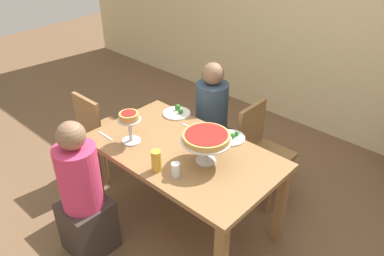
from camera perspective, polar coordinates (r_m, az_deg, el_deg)
name	(u,v)px	position (r m, az deg, el deg)	size (l,w,h in m)	color
ground_plane	(184,220)	(3.44, -1.16, -13.40)	(12.00, 12.00, 0.00)	brown
rear_partition	(329,7)	(4.41, 19.56, 16.41)	(8.00, 0.12, 2.80)	beige
dining_table	(183,160)	(3.02, -1.29, -4.75)	(1.49, 0.86, 0.74)	olive
diner_far_left	(211,127)	(3.71, 2.86, 0.08)	(0.34, 0.34, 1.15)	#382D28
diner_near_left	(83,199)	(3.00, -15.71, -10.10)	(0.34, 0.34, 1.15)	#382D28
chair_head_west	(100,130)	(3.78, -13.40, -0.30)	(0.40, 0.40, 0.87)	olive
chair_far_right	(260,148)	(3.48, 10.01, -2.86)	(0.40, 0.40, 0.87)	olive
deep_dish_pizza_stand	(206,139)	(2.73, 2.12, -1.57)	(0.37, 0.37, 0.24)	silver
personal_pizza_stand	(129,121)	(2.99, -9.21, 0.99)	(0.18, 0.18, 0.26)	silver
salad_plate_near_diner	(231,137)	(3.10, 5.73, -1.37)	(0.24, 0.24, 0.06)	white
salad_plate_far_diner	(177,112)	(3.43, -2.22, 2.34)	(0.24, 0.24, 0.07)	white
beer_glass_amber_tall	(156,161)	(2.72, -5.29, -4.82)	(0.07, 0.07, 0.16)	gold
water_glass_clear_near	(176,170)	(2.67, -2.41, -6.16)	(0.06, 0.06, 0.11)	white
cutlery_fork_near	(106,136)	(3.19, -12.61, -1.17)	(0.18, 0.02, 0.01)	silver
cutlery_knife_near	(191,127)	(3.23, -0.16, 0.08)	(0.18, 0.02, 0.01)	silver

